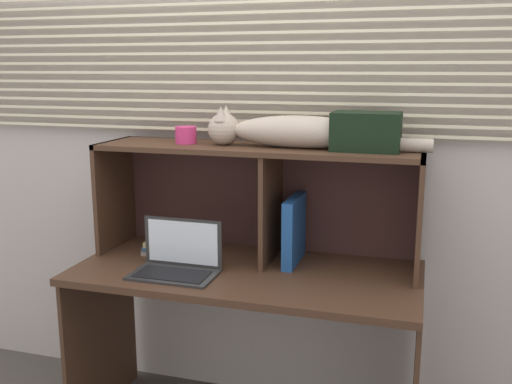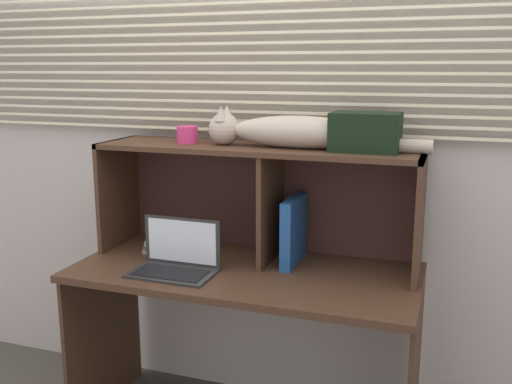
{
  "view_description": "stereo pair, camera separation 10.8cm",
  "coord_description": "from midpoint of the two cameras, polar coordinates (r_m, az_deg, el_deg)",
  "views": [
    {
      "loc": [
        0.68,
        -1.98,
        1.58
      ],
      "look_at": [
        0.0,
        0.33,
        1.06
      ],
      "focal_mm": 40.55,
      "sensor_mm": 36.0,
      "label": 1
    },
    {
      "loc": [
        0.79,
        -1.94,
        1.58
      ],
      "look_at": [
        0.0,
        0.33,
        1.06
      ],
      "focal_mm": 40.55,
      "sensor_mm": 36.0,
      "label": 2
    }
  ],
  "objects": [
    {
      "name": "desk",
      "position": [
        2.46,
        0.15,
        -10.95
      ],
      "size": [
        1.42,
        0.66,
        0.76
      ],
      "color": "#442C1D",
      "rests_on": "ground"
    },
    {
      "name": "laptop",
      "position": [
        2.38,
        -6.64,
        -6.76
      ],
      "size": [
        0.34,
        0.21,
        0.21
      ],
      "color": "#2A2A2A",
      "rests_on": "desk"
    },
    {
      "name": "storage_box",
      "position": [
        2.32,
        12.08,
        5.81
      ],
      "size": [
        0.27,
        0.18,
        0.15
      ],
      "primitive_type": "cube",
      "color": "black",
      "rests_on": "hutch_shelf_unit"
    },
    {
      "name": "book_stack",
      "position": [
        2.68,
        -7.38,
        -4.96
      ],
      "size": [
        0.16,
        0.23,
        0.06
      ],
      "color": "gray",
      "rests_on": "desk"
    },
    {
      "name": "binder_upright",
      "position": [
        2.45,
        5.0,
        -3.81
      ],
      "size": [
        0.05,
        0.27,
        0.28
      ],
      "primitive_type": "cube",
      "color": "#1E4C93",
      "rests_on": "desk"
    },
    {
      "name": "cat",
      "position": [
        2.38,
        4.67,
        5.95
      ],
      "size": [
        0.92,
        0.16,
        0.16
      ],
      "color": "#BBA998",
      "rests_on": "hutch_shelf_unit"
    },
    {
      "name": "hutch_shelf_unit",
      "position": [
        2.48,
        1.69,
        1.14
      ],
      "size": [
        1.38,
        0.35,
        0.49
      ],
      "color": "#442C1D",
      "rests_on": "desk"
    },
    {
      "name": "small_basket",
      "position": [
        2.53,
        -5.58,
        5.65
      ],
      "size": [
        0.09,
        0.09,
        0.07
      ],
      "primitive_type": "cylinder",
      "color": "#DB3577",
      "rests_on": "hutch_shelf_unit"
    },
    {
      "name": "back_panel_with_blinds",
      "position": [
        2.63,
        2.76,
        5.21
      ],
      "size": [
        4.4,
        0.08,
        2.5
      ],
      "color": "beige",
      "rests_on": "ground"
    }
  ]
}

